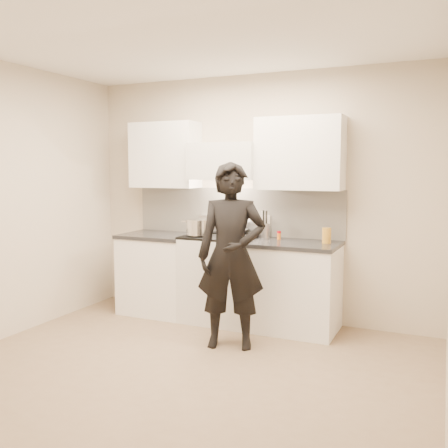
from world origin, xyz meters
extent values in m
plane|color=#867057|center=(0.00, 0.00, 0.00)|extent=(4.00, 4.00, 0.00)
cube|color=beige|center=(0.00, 1.75, 1.35)|extent=(4.00, 0.04, 2.70)
cube|color=beige|center=(0.00, -1.75, 1.35)|extent=(4.00, 0.04, 2.70)
cube|color=white|center=(0.00, 0.00, 2.69)|extent=(4.00, 3.50, 0.02)
cube|color=silver|center=(-0.25, 1.74, 1.19)|extent=(2.50, 0.02, 0.53)
cube|color=#ABABB2|center=(-0.30, 1.70, 1.03)|extent=(0.76, 0.08, 0.20)
cube|color=silver|center=(-0.30, 1.55, 1.75)|extent=(0.76, 0.40, 0.40)
cylinder|color=silver|center=(-0.30, 1.37, 1.57)|extent=(0.66, 0.02, 0.02)
cube|color=white|center=(0.53, 1.58, 1.83)|extent=(0.90, 0.33, 0.75)
cube|color=white|center=(-1.08, 1.58, 1.83)|extent=(0.80, 0.33, 0.75)
cube|color=#B8AEA2|center=(0.13, 1.73, 1.10)|extent=(0.08, 0.01, 0.12)
cube|color=silver|center=(-0.30, 1.43, 0.46)|extent=(0.76, 0.65, 0.92)
cube|color=black|center=(-0.30, 1.43, 0.93)|extent=(0.76, 0.65, 0.02)
cube|color=silver|center=(-0.14, 1.54, 0.95)|extent=(0.36, 0.34, 0.01)
cylinder|color=silver|center=(-0.30, 1.13, 0.78)|extent=(0.62, 0.02, 0.02)
cylinder|color=black|center=(-0.48, 1.28, 0.95)|extent=(0.18, 0.18, 0.01)
cylinder|color=black|center=(-0.12, 1.28, 0.95)|extent=(0.18, 0.18, 0.01)
cylinder|color=black|center=(-0.48, 1.57, 0.95)|extent=(0.18, 0.18, 0.01)
cylinder|color=black|center=(-0.12, 1.57, 0.95)|extent=(0.18, 0.18, 0.01)
cube|color=white|center=(0.53, 1.43, 0.44)|extent=(0.90, 0.65, 0.88)
cube|color=black|center=(0.53, 1.43, 0.90)|extent=(0.92, 0.67, 0.04)
cube|color=white|center=(-1.08, 1.43, 0.44)|extent=(0.80, 0.65, 0.88)
cube|color=black|center=(-1.08, 1.43, 0.90)|extent=(0.82, 0.67, 0.04)
ellipsoid|color=silver|center=(-0.18, 1.57, 1.04)|extent=(0.30, 0.30, 0.16)
torus|color=silver|center=(-0.18, 1.57, 1.08)|extent=(0.31, 0.31, 0.01)
ellipsoid|color=beige|center=(-0.18, 1.57, 1.03)|extent=(0.17, 0.17, 0.08)
cylinder|color=white|center=(-0.22, 1.45, 1.13)|extent=(0.02, 0.22, 0.16)
cylinder|color=silver|center=(-0.50, 1.28, 1.04)|extent=(0.33, 0.33, 0.17)
cube|color=silver|center=(-0.64, 1.22, 1.11)|extent=(0.06, 0.04, 0.01)
cube|color=silver|center=(-0.36, 1.34, 1.11)|extent=(0.06, 0.04, 0.01)
cylinder|color=#ABABB2|center=(0.15, 1.59, 1.00)|extent=(0.11, 0.11, 0.16)
cylinder|color=black|center=(0.18, 1.58, 1.08)|extent=(0.01, 0.01, 0.28)
cylinder|color=white|center=(0.17, 1.60, 1.08)|extent=(0.01, 0.01, 0.28)
cylinder|color=#ABABB2|center=(0.15, 1.61, 1.08)|extent=(0.01, 0.01, 0.28)
cylinder|color=black|center=(0.13, 1.61, 1.08)|extent=(0.01, 0.01, 0.28)
cylinder|color=#ABABB2|center=(0.12, 1.59, 1.08)|extent=(0.01, 0.01, 0.28)
cylinder|color=white|center=(0.13, 1.57, 1.08)|extent=(0.01, 0.01, 0.28)
cylinder|color=black|center=(0.15, 1.56, 1.08)|extent=(0.01, 0.01, 0.28)
cylinder|color=#ABABB2|center=(0.17, 1.57, 1.08)|extent=(0.01, 0.01, 0.28)
cylinder|color=orange|center=(0.33, 1.55, 0.95)|extent=(0.04, 0.04, 0.07)
cylinder|color=#BF000C|center=(0.33, 1.55, 1.00)|extent=(0.04, 0.04, 0.02)
cylinder|color=gold|center=(0.85, 1.49, 1.00)|extent=(0.09, 0.09, 0.16)
imported|color=black|center=(0.14, 0.71, 0.87)|extent=(0.73, 0.58, 1.73)
camera|label=1|loc=(1.94, -3.48, 1.67)|focal=40.00mm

